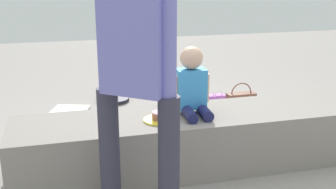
# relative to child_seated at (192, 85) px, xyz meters

# --- Properties ---
(ground_plane) EXTENTS (12.00, 12.00, 0.00)m
(ground_plane) POSITION_rel_child_seated_xyz_m (0.03, -0.02, -0.62)
(ground_plane) COLOR gray
(concrete_ledge) EXTENTS (2.60, 0.58, 0.41)m
(concrete_ledge) POSITION_rel_child_seated_xyz_m (0.03, -0.02, -0.42)
(concrete_ledge) COLOR gray
(concrete_ledge) RESTS_ON ground_plane
(child_seated) EXTENTS (0.28, 0.32, 0.48)m
(child_seated) POSITION_rel_child_seated_xyz_m (0.00, 0.00, 0.00)
(child_seated) COLOR #1B1D4C
(child_seated) RESTS_ON concrete_ledge
(adult_standing) EXTENTS (0.41, 0.36, 1.64)m
(adult_standing) POSITION_rel_child_seated_xyz_m (-0.51, -0.63, 0.36)
(adult_standing) COLOR #313041
(adult_standing) RESTS_ON ground_plane
(cake_plate) EXTENTS (0.22, 0.22, 0.07)m
(cake_plate) POSITION_rel_child_seated_xyz_m (-0.26, -0.09, -0.19)
(cake_plate) COLOR yellow
(cake_plate) RESTS_ON concrete_ledge
(gift_bag) EXTENTS (0.19, 0.09, 0.33)m
(gift_bag) POSITION_rel_child_seated_xyz_m (0.46, 0.74, -0.47)
(gift_bag) COLOR #B259BF
(gift_bag) RESTS_ON ground_plane
(railing_post) EXTENTS (0.36, 0.36, 1.16)m
(railing_post) POSITION_rel_child_seated_xyz_m (-0.36, 1.72, -0.18)
(railing_post) COLOR black
(railing_post) RESTS_ON ground_plane
(water_bottle_near_gift) EXTENTS (0.07, 0.07, 0.20)m
(water_bottle_near_gift) POSITION_rel_child_seated_xyz_m (-0.29, 0.62, -0.53)
(water_bottle_near_gift) COLOR silver
(water_bottle_near_gift) RESTS_ON ground_plane
(water_bottle_far_side) EXTENTS (0.07, 0.07, 0.21)m
(water_bottle_far_side) POSITION_rel_child_seated_xyz_m (-0.60, 0.86, -0.53)
(water_bottle_far_side) COLOR silver
(water_bottle_far_side) RESTS_ON ground_plane
(party_cup_red) EXTENTS (0.09, 0.09, 0.11)m
(party_cup_red) POSITION_rel_child_seated_xyz_m (-0.22, 0.46, -0.57)
(party_cup_red) COLOR red
(party_cup_red) RESTS_ON ground_plane
(cake_box_white) EXTENTS (0.42, 0.41, 0.13)m
(cake_box_white) POSITION_rel_child_seated_xyz_m (-0.84, 1.15, -0.56)
(cake_box_white) COLOR white
(cake_box_white) RESTS_ON ground_plane
(handbag_black_leather) EXTENTS (0.27, 0.11, 0.28)m
(handbag_black_leather) POSITION_rel_child_seated_xyz_m (0.41, 1.30, -0.52)
(handbag_black_leather) COLOR black
(handbag_black_leather) RESTS_ON ground_plane
(handbag_brown_canvas) EXTENTS (0.29, 0.11, 0.33)m
(handbag_brown_canvas) POSITION_rel_child_seated_xyz_m (0.82, 0.94, -0.50)
(handbag_brown_canvas) COLOR brown
(handbag_brown_canvas) RESTS_ON ground_plane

